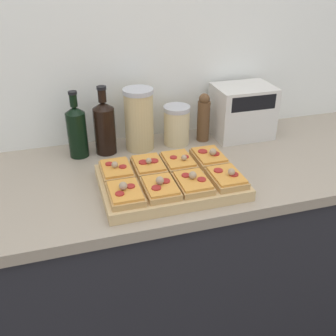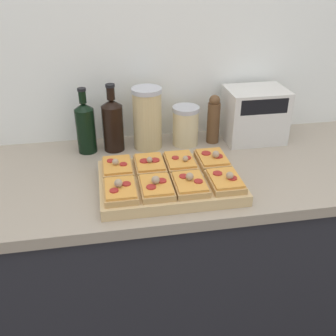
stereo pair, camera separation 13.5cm
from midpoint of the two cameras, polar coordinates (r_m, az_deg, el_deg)
wall_back at (r=1.67m, az=-5.21°, el=16.60°), size 6.00×0.06×2.50m
kitchen_counter at (r=1.73m, az=-1.50°, el=-13.05°), size 2.63×0.67×0.89m
cutting_board at (r=1.35m, az=-2.51°, el=-2.12°), size 0.48×0.33×0.04m
pizza_slice_back_left at (r=1.37m, az=-10.31°, el=-0.36°), size 0.10×0.15×0.05m
pizza_slice_back_midleft at (r=1.39m, az=-5.63°, el=0.30°), size 0.10×0.15×0.05m
pizza_slice_back_midright at (r=1.41m, az=-1.06°, el=0.93°), size 0.10×0.15×0.05m
pizza_slice_back_right at (r=1.44m, az=3.34°, el=1.56°), size 0.10×0.15×0.05m
pizza_slice_front_left at (r=1.24m, az=-9.38°, el=-3.70°), size 0.10×0.15×0.05m
pizza_slice_front_midleft at (r=1.25m, az=-4.20°, el=-2.93°), size 0.10×0.15×0.05m
pizza_slice_front_midright at (r=1.28m, az=0.80°, el=-2.17°), size 0.10×0.15×0.05m
pizza_slice_front_right at (r=1.31m, az=5.61°, el=-1.43°), size 0.10×0.15×0.05m
olive_oil_bottle at (r=1.57m, az=-15.51°, el=5.22°), size 0.08×0.08×0.26m
wine_bottle at (r=1.57m, az=-11.65°, el=5.88°), size 0.08×0.08×0.27m
grain_jar_tall at (r=1.58m, az=-6.69°, el=6.99°), size 0.12×0.12×0.25m
grain_jar_short at (r=1.63m, az=-1.12°, el=6.21°), size 0.11×0.11×0.16m
pepper_mill at (r=1.66m, az=2.85°, el=7.25°), size 0.05×0.05×0.21m
toaster_oven at (r=1.72m, az=8.52°, el=8.10°), size 0.27×0.19×0.22m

